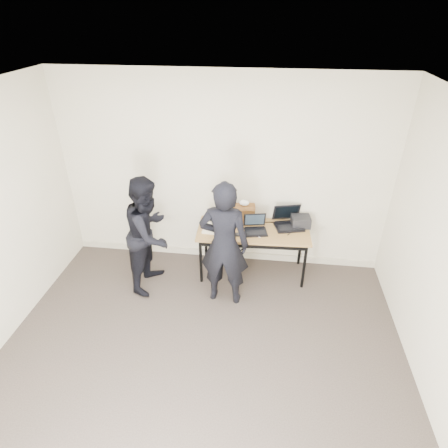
% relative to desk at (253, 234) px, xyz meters
% --- Properties ---
extents(room, '(4.60, 4.60, 2.80)m').
position_rel_desk_xyz_m(room, '(-0.46, -1.88, 0.69)').
color(room, '#3E352F').
rests_on(room, ground).
extents(desk, '(1.53, 0.71, 0.72)m').
position_rel_desk_xyz_m(desk, '(0.00, 0.00, 0.00)').
color(desk, olive).
rests_on(desk, ground).
extents(laptop_beige, '(0.30, 0.29, 0.23)m').
position_rel_desk_xyz_m(laptop_beige, '(-0.52, -0.03, 0.11)').
color(laptop_beige, beige).
rests_on(laptop_beige, desk).
extents(laptop_center, '(0.34, 0.33, 0.23)m').
position_rel_desk_xyz_m(laptop_center, '(0.02, -0.02, 0.11)').
color(laptop_center, black).
rests_on(laptop_center, desk).
extents(laptop_right, '(0.45, 0.44, 0.27)m').
position_rel_desk_xyz_m(laptop_right, '(0.46, 0.18, 0.12)').
color(laptop_right, black).
rests_on(laptop_right, desk).
extents(leather_satchel, '(0.38, 0.21, 0.25)m').
position_rel_desk_xyz_m(leather_satchel, '(-0.18, 0.23, 0.19)').
color(leather_satchel, brown).
rests_on(leather_satchel, desk).
extents(tissue, '(0.15, 0.12, 0.08)m').
position_rel_desk_xyz_m(tissue, '(-0.15, 0.23, 0.34)').
color(tissue, white).
rests_on(tissue, leather_satchel).
extents(equipment_box, '(0.27, 0.24, 0.14)m').
position_rel_desk_xyz_m(equipment_box, '(0.63, 0.19, 0.13)').
color(equipment_box, black).
rests_on(equipment_box, desk).
extents(power_brick, '(0.09, 0.06, 0.03)m').
position_rel_desk_xyz_m(power_brick, '(-0.22, -0.17, 0.08)').
color(power_brick, black).
rests_on(power_brick, desk).
extents(cables, '(1.16, 0.43, 0.01)m').
position_rel_desk_xyz_m(cables, '(0.04, 0.03, 0.06)').
color(cables, black).
rests_on(cables, desk).
extents(person_typist, '(0.63, 0.43, 1.67)m').
position_rel_desk_xyz_m(person_typist, '(-0.32, -0.57, 0.17)').
color(person_typist, black).
rests_on(person_typist, ground).
extents(person_observer, '(0.70, 0.84, 1.57)m').
position_rel_desk_xyz_m(person_observer, '(-1.33, -0.36, 0.13)').
color(person_observer, black).
rests_on(person_observer, ground).
extents(baseboard, '(4.50, 0.03, 0.10)m').
position_rel_desk_xyz_m(baseboard, '(-0.46, 0.35, -0.61)').
color(baseboard, beige).
rests_on(baseboard, ground).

